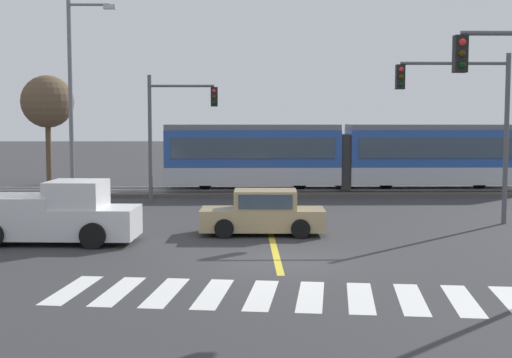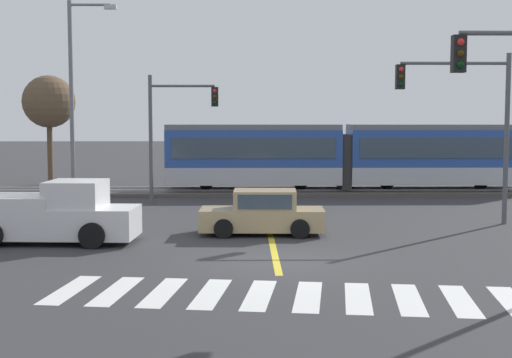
{
  "view_description": "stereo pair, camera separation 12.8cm",
  "coord_description": "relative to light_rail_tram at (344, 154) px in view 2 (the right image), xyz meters",
  "views": [
    {
      "loc": [
        -0.98,
        -19.44,
        3.98
      ],
      "look_at": [
        -0.43,
        7.97,
        1.6
      ],
      "focal_mm": 50.0,
      "sensor_mm": 36.0,
      "label": 1
    },
    {
      "loc": [
        -0.86,
        -19.44,
        3.98
      ],
      "look_at": [
        -0.43,
        7.97,
        1.6
      ],
      "focal_mm": 50.0,
      "sensor_mm": 36.0,
      "label": 2
    }
  ],
  "objects": [
    {
      "name": "traffic_light_mid_right",
      "position": [
        3.11,
        -10.88,
        2.18
      ],
      "size": [
        4.25,
        0.38,
        6.33
      ],
      "color": "#515459",
      "rests_on": "ground"
    },
    {
      "name": "light_rail_tram",
      "position": [
        0.0,
        0.0,
        0.0
      ],
      "size": [
        18.5,
        2.64,
        3.43
      ],
      "color": "#B7BAC1",
      "rests_on": "track_bed"
    },
    {
      "name": "ground_plane",
      "position": [
        -4.33,
        -17.7,
        -2.05
      ],
      "size": [
        200.0,
        200.0,
        0.0
      ],
      "primitive_type": "plane",
      "color": "#333335"
    },
    {
      "name": "crosswalk_stripe_2",
      "position": [
        -7.06,
        -21.17,
        -2.04
      ],
      "size": [
        0.92,
        2.85,
        0.01
      ],
      "primitive_type": "cube",
      "rotation": [
        0.0,
        0.0,
        -0.13
      ],
      "color": "silver",
      "rests_on": "ground"
    },
    {
      "name": "crosswalk_stripe_3",
      "position": [
        -5.97,
        -21.32,
        -2.04
      ],
      "size": [
        0.92,
        2.85,
        0.01
      ],
      "primitive_type": "cube",
      "rotation": [
        0.0,
        0.0,
        -0.13
      ],
      "color": "silver",
      "rests_on": "ground"
    },
    {
      "name": "lane_centre_line",
      "position": [
        -4.33,
        -10.76,
        -2.05
      ],
      "size": [
        0.2,
        17.54,
        0.01
      ],
      "primitive_type": "cube",
      "color": "gold",
      "rests_on": "ground"
    },
    {
      "name": "bare_tree_far_west",
      "position": [
        -16.77,
        5.28,
        2.82
      ],
      "size": [
        3.09,
        3.09,
        6.45
      ],
      "color": "brown",
      "rests_on": "ground"
    },
    {
      "name": "track_bed",
      "position": [
        -4.33,
        0.01,
        -1.96
      ],
      "size": [
        120.0,
        4.0,
        0.18
      ],
      "primitive_type": "cube",
      "color": "#4C4742",
      "rests_on": "ground"
    },
    {
      "name": "pickup_truck",
      "position": [
        -11.21,
        -14.64,
        -1.21
      ],
      "size": [
        5.5,
        2.46,
        1.98
      ],
      "color": "silver",
      "rests_on": "ground"
    },
    {
      "name": "crosswalk_stripe_0",
      "position": [
        -9.24,
        -20.89,
        -2.04
      ],
      "size": [
        0.92,
        2.85,
        0.01
      ],
      "primitive_type": "cube",
      "rotation": [
        0.0,
        0.0,
        -0.13
      ],
      "color": "silver",
      "rests_on": "ground"
    },
    {
      "name": "crosswalk_stripe_7",
      "position": [
        -1.6,
        -21.89,
        -2.04
      ],
      "size": [
        0.92,
        2.85,
        0.01
      ],
      "primitive_type": "cube",
      "rotation": [
        0.0,
        0.0,
        -0.13
      ],
      "color": "silver",
      "rests_on": "ground"
    },
    {
      "name": "crosswalk_stripe_8",
      "position": [
        -0.51,
        -22.03,
        -2.04
      ],
      "size": [
        0.92,
        2.85,
        0.01
      ],
      "primitive_type": "cube",
      "rotation": [
        0.0,
        0.0,
        -0.13
      ],
      "color": "silver",
      "rests_on": "ground"
    },
    {
      "name": "crosswalk_stripe_1",
      "position": [
        -8.15,
        -21.03,
        -2.04
      ],
      "size": [
        0.92,
        2.85,
        0.01
      ],
      "primitive_type": "cube",
      "rotation": [
        0.0,
        0.0,
        -0.13
      ],
      "color": "silver",
      "rests_on": "ground"
    },
    {
      "name": "crosswalk_stripe_9",
      "position": [
        0.58,
        -22.17,
        -2.04
      ],
      "size": [
        0.92,
        2.85,
        0.01
      ],
      "primitive_type": "cube",
      "rotation": [
        0.0,
        0.0,
        -0.13
      ],
      "color": "silver",
      "rests_on": "ground"
    },
    {
      "name": "crosswalk_stripe_4",
      "position": [
        -4.87,
        -21.46,
        -2.04
      ],
      "size": [
        0.92,
        2.85,
        0.01
      ],
      "primitive_type": "cube",
      "rotation": [
        0.0,
        0.0,
        -0.13
      ],
      "color": "silver",
      "rests_on": "ground"
    },
    {
      "name": "rail_near",
      "position": [
        -4.33,
        -0.71,
        -1.82
      ],
      "size": [
        120.0,
        0.08,
        0.1
      ],
      "primitive_type": "cube",
      "color": "#939399",
      "rests_on": "track_bed"
    },
    {
      "name": "traffic_light_far_left",
      "position": [
        -8.51,
        -3.84,
        1.81
      ],
      "size": [
        3.25,
        0.38,
        5.94
      ],
      "color": "#515459",
      "rests_on": "ground"
    },
    {
      "name": "rail_far",
      "position": [
        -4.33,
        0.73,
        -1.82
      ],
      "size": [
        120.0,
        0.08,
        0.1
      ],
      "primitive_type": "cube",
      "color": "#939399",
      "rests_on": "track_bed"
    },
    {
      "name": "sedan_crossing",
      "position": [
        -4.59,
        -13.1,
        -1.35
      ],
      "size": [
        4.25,
        2.02,
        1.52
      ],
      "color": "tan",
      "rests_on": "ground"
    },
    {
      "name": "crosswalk_stripe_5",
      "position": [
        -3.78,
        -21.6,
        -2.04
      ],
      "size": [
        0.92,
        2.85,
        0.01
      ],
      "primitive_type": "cube",
      "rotation": [
        0.0,
        0.0,
        -0.13
      ],
      "color": "silver",
      "rests_on": "ground"
    },
    {
      "name": "crosswalk_stripe_6",
      "position": [
        -2.69,
        -21.74,
        -2.04
      ],
      "size": [
        0.92,
        2.85,
        0.01
      ],
      "primitive_type": "cube",
      "rotation": [
        0.0,
        0.0,
        -0.13
      ],
      "color": "silver",
      "rests_on": "ground"
    },
    {
      "name": "street_lamp_west",
      "position": [
        -13.14,
        -3.4,
        3.25
      ],
      "size": [
        2.28,
        0.28,
        9.39
      ],
      "color": "slate",
      "rests_on": "ground"
    }
  ]
}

